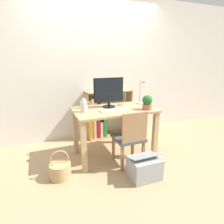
{
  "coord_description": "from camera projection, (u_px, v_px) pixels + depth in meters",
  "views": [
    {
      "loc": [
        -1.02,
        -2.51,
        1.5
      ],
      "look_at": [
        0.0,
        0.1,
        0.69
      ],
      "focal_mm": 30.0,
      "sensor_mm": 36.0,
      "label": 1
    }
  ],
  "objects": [
    {
      "name": "storage_box",
      "position": [
        144.0,
        167.0,
        2.41
      ],
      "size": [
        0.39,
        0.36,
        0.34
      ],
      "color": "#999EA3",
      "rests_on": "ground_plane"
    },
    {
      "name": "vase",
      "position": [
        84.0,
        106.0,
        2.63
      ],
      "size": [
        0.1,
        0.1,
        0.2
      ],
      "color": "silver",
      "rests_on": "desk"
    },
    {
      "name": "chair",
      "position": [
        130.0,
        137.0,
        2.6
      ],
      "size": [
        0.4,
        0.4,
        0.83
      ],
      "rotation": [
        0.0,
        0.0,
        0.02
      ],
      "color": "#4C4C51",
      "rests_on": "ground_plane"
    },
    {
      "name": "basket",
      "position": [
        60.0,
        170.0,
        2.41
      ],
      "size": [
        0.27,
        0.27,
        0.39
      ],
      "color": "tan",
      "rests_on": "ground_plane"
    },
    {
      "name": "potted_plant",
      "position": [
        147.0,
        102.0,
        2.75
      ],
      "size": [
        0.15,
        0.15,
        0.21
      ],
      "color": "#9E6647",
      "rests_on": "desk"
    },
    {
      "name": "monitor",
      "position": [
        109.0,
        91.0,
        2.84
      ],
      "size": [
        0.47,
        0.19,
        0.45
      ],
      "color": "black",
      "rests_on": "desk"
    },
    {
      "name": "desk_lamp",
      "position": [
        142.0,
        90.0,
        3.0
      ],
      "size": [
        0.1,
        0.19,
        0.4
      ],
      "color": "#B7B7BC",
      "rests_on": "desk"
    },
    {
      "name": "desk",
      "position": [
        114.0,
        119.0,
        2.85
      ],
      "size": [
        1.21,
        0.69,
        0.76
      ],
      "color": "tan",
      "rests_on": "ground_plane"
    },
    {
      "name": "wall_back",
      "position": [
        95.0,
        69.0,
        3.51
      ],
      "size": [
        8.0,
        0.05,
        2.6
      ],
      "color": "silver",
      "rests_on": "ground_plane"
    },
    {
      "name": "keyboard",
      "position": [
        114.0,
        110.0,
        2.71
      ],
      "size": [
        0.41,
        0.14,
        0.02
      ],
      "color": "silver",
      "rests_on": "desk"
    },
    {
      "name": "bookshelf",
      "position": [
        100.0,
        118.0,
        3.62
      ],
      "size": [
        0.89,
        0.28,
        0.91
      ],
      "color": "tan",
      "rests_on": "ground_plane"
    },
    {
      "name": "ground_plane",
      "position": [
        114.0,
        154.0,
        3.02
      ],
      "size": [
        10.0,
        10.0,
        0.0
      ],
      "primitive_type": "plane",
      "color": "tan"
    }
  ]
}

